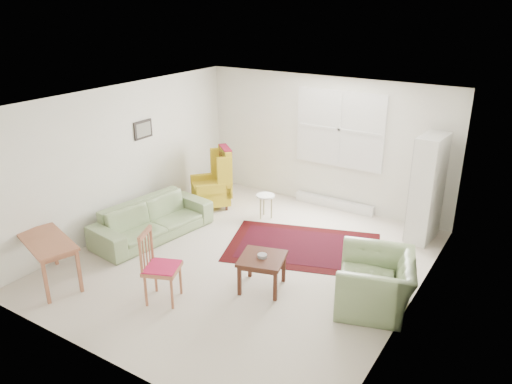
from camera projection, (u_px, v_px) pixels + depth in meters
The scene contains 10 objects.
room at pixel (254, 181), 7.46m from camera, with size 5.04×5.54×2.51m.
rug at pixel (304, 247), 8.17m from camera, with size 2.44×1.57×0.02m, color black, non-canonical shape.
sofa at pixel (152, 213), 8.42m from camera, with size 2.10×0.82×0.85m, color gray.
armchair at pixel (376, 277), 6.48m from camera, with size 1.10×0.96×0.86m, color gray.
wingback_chair at pixel (210, 178), 9.55m from camera, with size 0.69×0.73×1.19m, color gold, non-canonical shape.
coffee_table at pixel (262, 272), 6.95m from camera, with size 0.60×0.60×0.49m, color #442015, non-canonical shape.
stool at pixel (265, 206), 9.21m from camera, with size 0.34×0.34×0.45m, color white, non-canonical shape.
cabinet at pixel (428, 189), 8.16m from camera, with size 0.38×0.72×1.80m, color silver, non-canonical shape.
desk at pixel (50, 261), 7.05m from camera, with size 1.08×0.54×0.68m, color #A36142, non-canonical shape.
desk_chair at pixel (162, 267), 6.58m from camera, with size 0.44×0.44×1.01m, color #A36142, non-canonical shape.
Camera 1 is at (3.77, -5.70, 3.83)m, focal length 35.00 mm.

